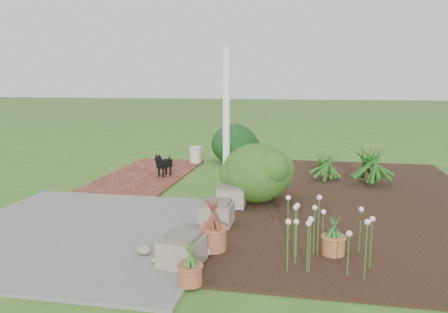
% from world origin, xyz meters
% --- Properties ---
extents(ground, '(80.00, 80.00, 0.00)m').
position_xyz_m(ground, '(0.00, 0.00, 0.00)').
color(ground, '#355E1D').
rests_on(ground, ground).
extents(concrete_patio, '(3.50, 3.50, 0.04)m').
position_xyz_m(concrete_patio, '(-1.25, -1.75, 0.02)').
color(concrete_patio, slate).
rests_on(concrete_patio, ground).
extents(brick_path, '(1.60, 3.50, 0.04)m').
position_xyz_m(brick_path, '(-1.70, 1.75, 0.02)').
color(brick_path, brown).
rests_on(brick_path, ground).
extents(garden_bed, '(4.00, 7.00, 0.03)m').
position_xyz_m(garden_bed, '(2.50, 0.50, 0.01)').
color(garden_bed, black).
rests_on(garden_bed, ground).
extents(veranda_post, '(0.10, 0.10, 2.50)m').
position_xyz_m(veranda_post, '(0.30, 0.10, 1.25)').
color(veranda_post, white).
rests_on(veranda_post, ground).
extents(stone_trough_near, '(0.48, 0.48, 0.29)m').
position_xyz_m(stone_trough_near, '(0.31, -2.55, 0.18)').
color(stone_trough_near, '#716257').
rests_on(stone_trough_near, concrete_patio).
extents(stone_trough_mid, '(0.43, 0.43, 0.28)m').
position_xyz_m(stone_trough_mid, '(0.41, -1.20, 0.18)').
color(stone_trough_mid, '#726559').
rests_on(stone_trough_mid, concrete_patio).
extents(stone_trough_far, '(0.44, 0.44, 0.28)m').
position_xyz_m(stone_trough_far, '(0.45, -0.29, 0.18)').
color(stone_trough_far, '#716758').
rests_on(stone_trough_far, concrete_patio).
extents(black_dog, '(0.26, 0.52, 0.45)m').
position_xyz_m(black_dog, '(-1.29, 1.56, 0.31)').
color(black_dog, black).
rests_on(black_dog, brick_path).
extents(cream_ceramic_urn, '(0.33, 0.33, 0.37)m').
position_xyz_m(cream_ceramic_urn, '(-1.03, 3.16, 0.22)').
color(cream_ceramic_urn, beige).
rests_on(cream_ceramic_urn, brick_path).
extents(evergreen_shrub, '(1.39, 1.39, 0.97)m').
position_xyz_m(evergreen_shrub, '(0.79, 0.15, 0.52)').
color(evergreen_shrub, '#0F3B0A').
rests_on(evergreen_shrub, garden_bed).
extents(agapanthus_clump_back, '(1.13, 1.13, 0.95)m').
position_xyz_m(agapanthus_clump_back, '(2.77, 1.64, 0.51)').
color(agapanthus_clump_back, '#0E3812').
rests_on(agapanthus_clump_back, garden_bed).
extents(agapanthus_clump_front, '(1.04, 1.04, 0.71)m').
position_xyz_m(agapanthus_clump_front, '(1.97, 1.94, 0.38)').
color(agapanthus_clump_front, '#103D13').
rests_on(agapanthus_clump_front, garden_bed).
extents(pink_flower_patch, '(1.30, 1.30, 0.70)m').
position_xyz_m(pink_flower_patch, '(1.79, -2.11, 0.38)').
color(pink_flower_patch, '#113D0F').
rests_on(pink_flower_patch, garden_bed).
extents(terracotta_pot_bronze, '(0.36, 0.36, 0.26)m').
position_xyz_m(terracotta_pot_bronze, '(0.54, -2.07, 0.16)').
color(terracotta_pot_bronze, '#A35637').
rests_on(terracotta_pot_bronze, garden_bed).
extents(terracotta_pot_small_left, '(0.30, 0.30, 0.21)m').
position_xyz_m(terracotta_pot_small_left, '(1.92, -1.95, 0.14)').
color(terracotta_pot_small_left, '#A06136').
rests_on(terracotta_pot_small_left, garden_bed).
extents(terracotta_pot_small_right, '(0.31, 0.31, 0.20)m').
position_xyz_m(terracotta_pot_small_right, '(0.52, -2.98, 0.13)').
color(terracotta_pot_small_right, '#964F32').
rests_on(terracotta_pot_small_right, garden_bed).
extents(purple_flowering_bush, '(1.31, 1.31, 0.96)m').
position_xyz_m(purple_flowering_bush, '(-0.16, 3.59, 0.48)').
color(purple_flowering_bush, black).
rests_on(purple_flowering_bush, ground).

